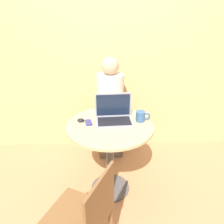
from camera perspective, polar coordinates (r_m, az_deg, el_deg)
ground_plane at (r=2.44m, az=-0.45°, el=-19.27°), size 12.00×12.00×0.00m
back_wall at (r=2.67m, az=-1.03°, el=16.36°), size 7.00×0.05×2.60m
round_table at (r=2.07m, az=-0.50°, el=-7.66°), size 0.79×0.79×0.77m
laptop at (r=2.01m, az=0.48°, el=-0.98°), size 0.35×0.24×0.25m
cell_phone at (r=2.01m, az=-6.18°, el=-2.75°), size 0.08×0.12×0.02m
computer_mouse at (r=2.04m, az=-8.17°, el=-2.13°), size 0.07×0.05×0.03m
coffee_cup at (r=2.03m, az=7.56°, el=-1.14°), size 0.14×0.09×0.10m
chair_empty at (r=1.63m, az=-7.30°, el=-26.19°), size 0.53×0.53×0.84m
person_seated at (r=2.69m, az=-0.55°, el=-0.75°), size 0.32×0.49×1.25m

